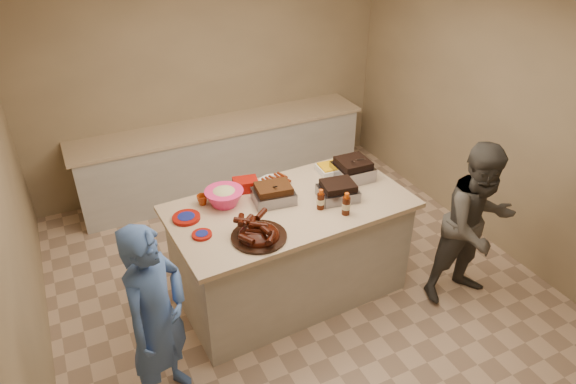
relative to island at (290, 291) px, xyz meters
name	(u,v)px	position (x,y,z in m)	size (l,w,h in m)	color
room	(303,293)	(0.10, -0.08, 0.00)	(4.50, 5.00, 2.70)	tan
back_counter	(223,157)	(0.10, 2.12, 0.45)	(3.60, 0.64, 0.90)	#BCB8AF
island	(290,291)	(0.00, 0.00, 0.00)	(2.11, 1.11, 1.00)	#BCB8AF
rib_platter	(259,238)	(-0.44, -0.33, 1.00)	(0.45, 0.45, 0.18)	#3B0F05
pulled_pork_tray	(274,201)	(-0.11, 0.11, 1.00)	(0.35, 0.27, 0.11)	#47230F
brisket_tray	(337,198)	(0.42, -0.09, 1.00)	(0.33, 0.28, 0.10)	black
roasting_pan	(352,178)	(0.74, 0.17, 1.00)	(0.33, 0.33, 0.13)	gray
coleslaw_bowl	(225,204)	(-0.51, 0.26, 1.00)	(0.34, 0.34, 0.23)	#F12A72
sausage_plate	(274,183)	(0.03, 0.41, 1.00)	(0.30, 0.30, 0.05)	silver
mac_cheese_dish	(333,171)	(0.64, 0.35, 1.00)	(0.31, 0.22, 0.08)	yellow
bbq_bottle_a	(320,209)	(0.20, -0.17, 1.00)	(0.06, 0.06, 0.19)	#3A1306
bbq_bottle_b	(346,214)	(0.36, -0.34, 1.00)	(0.07, 0.07, 0.21)	#3A1306
mustard_bottle	(264,199)	(-0.17, 0.19, 1.00)	(0.05, 0.05, 0.13)	gold
sauce_bowl	(269,191)	(-0.08, 0.29, 1.00)	(0.14, 0.04, 0.14)	silver
plate_stack_large	(187,219)	(-0.88, 0.18, 1.00)	(0.23, 0.23, 0.03)	#910E06
plate_stack_small	(202,236)	(-0.84, -0.11, 1.00)	(0.16, 0.16, 0.02)	#910E06
plastic_cup	(203,204)	(-0.69, 0.34, 1.00)	(0.10, 0.09, 0.10)	#993A0D
basket_stack	(246,190)	(-0.26, 0.40, 1.00)	(0.22, 0.16, 0.11)	#910E06
guest_gray	(461,292)	(1.49, -0.74, 0.00)	(0.77, 1.58, 0.60)	#55524C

